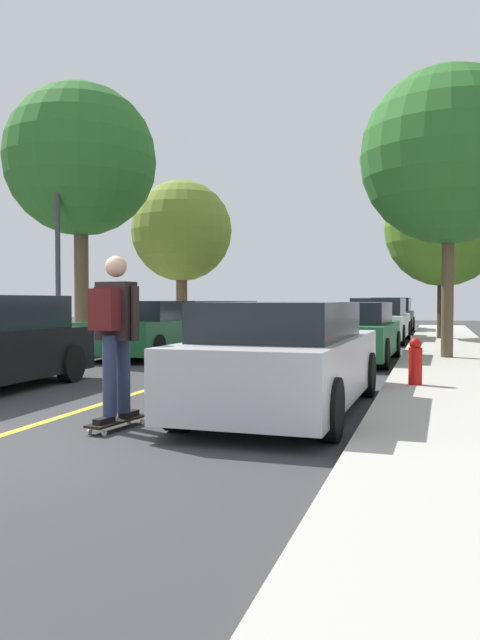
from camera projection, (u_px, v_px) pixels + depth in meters
name	position (u px, v px, depth m)	size (l,w,h in m)	color
center_line	(149.00, 389.00, 9.91)	(0.12, 39.20, 0.01)	gold
parked_car_left_near	(146.00, 329.00, 15.54)	(2.04, 4.15, 1.37)	#1E5B33
parked_car_left_far	(222.00, 322.00, 21.03)	(1.95, 4.16, 1.36)	#BCAD89
parked_car_right_nearest	(286.00, 358.00, 7.90)	(1.89, 4.49, 1.37)	#B7B7BC
parked_car_right_near	(352.00, 333.00, 14.27)	(1.93, 4.37, 1.34)	#1E5B33
parked_car_right_far	(379.00, 321.00, 21.09)	(1.92, 4.63, 1.45)	white
parked_car_right_farthest	(392.00, 315.00, 27.21)	(1.83, 4.28, 1.49)	#38383D
street_tree_left_nearest	(81.00, 161.00, 16.39)	(3.91, 3.91, 6.84)	brown
street_tree_left_near	(182.00, 231.00, 22.96)	(3.64, 3.64, 5.58)	brown
street_tree_right_nearest	(449.00, 156.00, 13.81)	(3.84, 3.84, 6.32)	brown
street_tree_right_near	(444.00, 228.00, 20.68)	(3.84, 3.84, 5.54)	#3D2D1E
fire_hydrant	(415.00, 361.00, 9.41)	(0.20, 0.20, 0.70)	#B2140F
streetlamp	(58.00, 232.00, 14.93)	(0.36, 0.24, 4.94)	#38383D
skateboard	(117.00, 421.00, 6.86)	(0.35, 0.86, 0.10)	black
skateboarder	(114.00, 327.00, 6.79)	(0.59, 0.71, 1.77)	black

